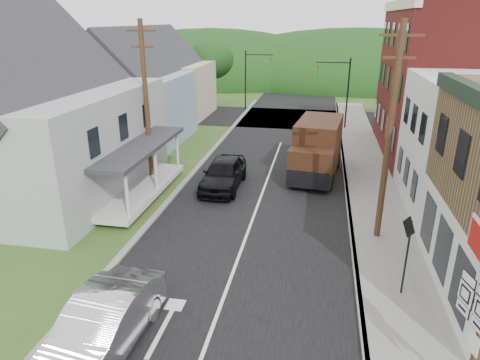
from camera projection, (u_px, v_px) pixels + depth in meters
The scene contains 23 objects.
ground at pixel (235, 268), 16.39m from camera, with size 120.00×120.00×0.00m, color #2D4719.
road at pixel (268, 179), 25.58m from camera, with size 9.00×90.00×0.02m, color black.
cross_road at pixel (290, 118), 41.21m from camera, with size 60.00×9.00×0.02m, color black.
sidewalk_right at pixel (373, 198), 22.69m from camera, with size 2.80×55.00×0.15m, color slate.
curb_right at pixel (347, 196), 22.92m from camera, with size 0.20×55.00×0.15m, color slate.
curb_left at pixel (183, 184), 24.53m from camera, with size 0.30×55.00×0.12m, color slate.
storefront_red at pixel (452, 83), 28.28m from camera, with size 8.00×12.00×10.00m, color maroon.
house_gray at pixel (34, 115), 22.50m from camera, with size 10.20×12.24×8.35m.
house_blue at pixel (137, 93), 32.63m from camera, with size 7.14×8.16×7.28m.
house_cream at pixel (171, 78), 41.00m from camera, with size 7.14×8.16×7.28m.
utility_pole_right at pixel (389, 134), 16.99m from camera, with size 1.60×0.26×9.00m.
utility_pole_left at pixel (146, 103), 23.23m from camera, with size 1.60×0.26×9.00m.
traffic_signal_right at pixel (340, 85), 35.92m from camera, with size 2.87×0.20×6.00m.
traffic_signal_left at pixel (252, 73), 43.85m from camera, with size 2.87×0.20×6.00m.
tree_left_b at pixel (22, 84), 28.66m from camera, with size 4.80×4.80×6.94m.
tree_left_c at pixel (60, 57), 36.00m from camera, with size 5.80×5.80×8.41m.
tree_left_d at pixel (211, 60), 45.66m from camera, with size 4.80×4.80×6.94m.
forested_ridge at pixel (304, 80), 66.95m from camera, with size 90.00×30.00×16.00m, color #113810.
silver_sedan at pixel (102, 327), 12.01m from camera, with size 1.79×5.14×1.69m, color silver.
dark_sedan at pixel (224, 173), 23.93m from camera, with size 2.02×5.03×1.71m, color black.
delivery_van at pixel (317, 149), 25.51m from camera, with size 3.10×6.23×3.35m.
route_sign_cluster at pixel (478, 330), 9.85m from camera, with size 0.50×1.80×3.22m.
warning_sign at pixel (408, 245), 14.01m from camera, with size 0.27×0.77×2.92m.
Camera 1 is at (2.84, -13.85, 8.95)m, focal length 32.00 mm.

